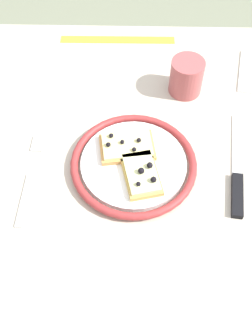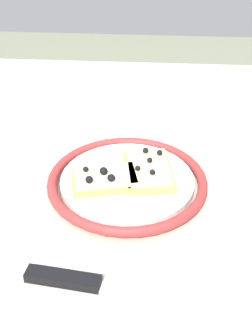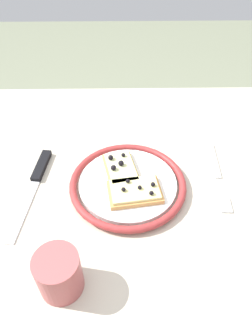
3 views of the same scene
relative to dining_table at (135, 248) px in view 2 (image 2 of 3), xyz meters
The scene contains 6 objects.
dining_table is the anchor object (origin of this frame).
plate 0.11m from the dining_table, 156.66° to the right, with size 0.24×0.24×0.02m.
pizza_slice_near 0.13m from the dining_table, 113.95° to the right, with size 0.08×0.11×0.03m.
pizza_slice_far 0.13m from the dining_table, 161.87° to the left, with size 0.11×0.08×0.03m.
knife 0.19m from the dining_table, 15.84° to the right, with size 0.05×0.24×0.01m.
fork 0.25m from the dining_table, 169.12° to the right, with size 0.03×0.20×0.00m.
Camera 2 is at (0.50, 0.02, 1.14)m, focal length 47.89 mm.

